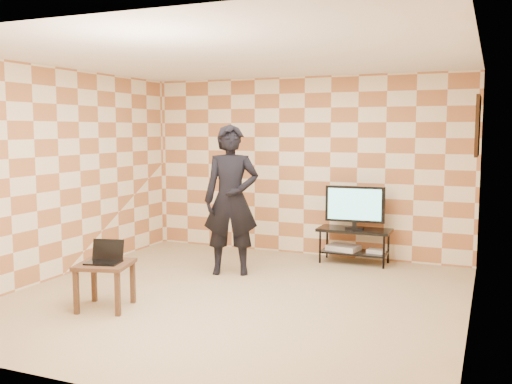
# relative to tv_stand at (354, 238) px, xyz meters

# --- Properties ---
(floor) EXTENTS (5.00, 5.00, 0.00)m
(floor) POSITION_rel_tv_stand_xyz_m (-0.87, -2.17, -0.37)
(floor) COLOR tan
(floor) RESTS_ON ground
(wall_back) EXTENTS (5.00, 0.02, 2.70)m
(wall_back) POSITION_rel_tv_stand_xyz_m (-0.87, 0.33, 0.98)
(wall_back) COLOR beige
(wall_back) RESTS_ON ground
(wall_front) EXTENTS (5.00, 0.02, 2.70)m
(wall_front) POSITION_rel_tv_stand_xyz_m (-0.87, -4.67, 0.98)
(wall_front) COLOR beige
(wall_front) RESTS_ON ground
(wall_left) EXTENTS (0.02, 5.00, 2.70)m
(wall_left) POSITION_rel_tv_stand_xyz_m (-3.37, -2.17, 0.98)
(wall_left) COLOR beige
(wall_left) RESTS_ON ground
(wall_right) EXTENTS (0.02, 5.00, 2.70)m
(wall_right) POSITION_rel_tv_stand_xyz_m (1.63, -2.17, 0.98)
(wall_right) COLOR beige
(wall_right) RESTS_ON ground
(ceiling) EXTENTS (5.00, 5.00, 0.02)m
(ceiling) POSITION_rel_tv_stand_xyz_m (-0.87, -2.17, 2.33)
(ceiling) COLOR white
(ceiling) RESTS_ON wall_back
(wall_art) EXTENTS (0.04, 0.72, 0.72)m
(wall_art) POSITION_rel_tv_stand_xyz_m (1.60, -0.62, 1.58)
(wall_art) COLOR black
(wall_art) RESTS_ON wall_right
(tv_stand) EXTENTS (1.03, 0.46, 0.50)m
(tv_stand) POSITION_rel_tv_stand_xyz_m (0.00, 0.00, 0.00)
(tv_stand) COLOR black
(tv_stand) RESTS_ON floor
(tv) EXTENTS (0.84, 0.18, 0.61)m
(tv) POSITION_rel_tv_stand_xyz_m (-0.00, -0.00, 0.47)
(tv) COLOR black
(tv) RESTS_ON tv_stand
(dvd_player) EXTENTS (0.49, 0.39, 0.07)m
(dvd_player) POSITION_rel_tv_stand_xyz_m (-0.16, 0.01, -0.16)
(dvd_player) COLOR silver
(dvd_player) RESTS_ON tv_stand
(game_console) EXTENTS (0.25, 0.20, 0.05)m
(game_console) POSITION_rel_tv_stand_xyz_m (0.31, 0.01, -0.17)
(game_console) COLOR silver
(game_console) RESTS_ON tv_stand
(side_table) EXTENTS (0.66, 0.66, 0.50)m
(side_table) POSITION_rel_tv_stand_xyz_m (-1.98, -3.08, 0.05)
(side_table) COLOR #3D2618
(side_table) RESTS_ON floor
(laptop) EXTENTS (0.40, 0.35, 0.23)m
(laptop) POSITION_rel_tv_stand_xyz_m (-1.98, -3.07, 0.19)
(laptop) COLOR black
(laptop) RESTS_ON side_table
(person) EXTENTS (0.84, 0.70, 1.97)m
(person) POSITION_rel_tv_stand_xyz_m (-1.37, -1.21, 0.62)
(person) COLOR black
(person) RESTS_ON floor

